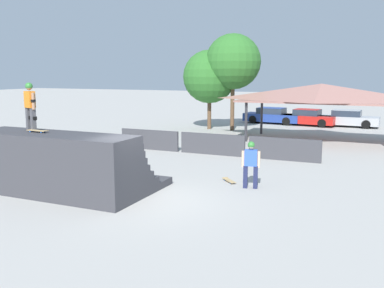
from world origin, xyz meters
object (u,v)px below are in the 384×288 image
object	(u,v)px
skateboard_on_deck	(38,131)
skater_on_deck	(30,103)
tree_far_back	(210,77)
parked_car_silver	(348,119)
parked_car_blue	(272,116)
tree_beside_pavilion	(233,62)
trash_bin	(118,145)
bystander_walking	(251,161)
skateboard_on_ground	(229,180)
parked_car_red	(308,118)

from	to	relation	value
skateboard_on_deck	skater_on_deck	bearing A→B (deg)	158.70
tree_far_back	parked_car_silver	distance (m)	11.13
skater_on_deck	parked_car_silver	distance (m)	24.96
tree_far_back	parked_car_blue	xyz separation A→B (m)	(3.39, 5.29, -3.17)
tree_beside_pavilion	trash_bin	size ratio (longest dim) A/B	7.93
skateboard_on_deck	parked_car_silver	world-z (taller)	skateboard_on_deck
parked_car_silver	trash_bin	bearing A→B (deg)	-118.43
bystander_walking	skateboard_on_ground	bearing A→B (deg)	-41.42
bystander_walking	tree_beside_pavilion	bearing A→B (deg)	-81.58
trash_bin	parked_car_silver	distance (m)	19.03
skateboard_on_ground	parked_car_red	size ratio (longest dim) A/B	0.17
bystander_walking	parked_car_red	xyz separation A→B (m)	(-1.10, 19.59, -0.38)
skateboard_on_ground	parked_car_blue	bearing A→B (deg)	-35.30
skater_on_deck	parked_car_blue	bearing A→B (deg)	103.78
skateboard_on_deck	skateboard_on_ground	bearing A→B (deg)	39.89
parked_car_blue	parked_car_red	world-z (taller)	same
skateboard_on_deck	tree_beside_pavilion	distance (m)	18.14
trash_bin	tree_far_back	bearing A→B (deg)	86.35
skateboard_on_ground	parked_car_blue	distance (m)	19.56
skater_on_deck	parked_car_blue	distance (m)	23.34
skateboard_on_deck	parked_car_red	distance (m)	23.63
tree_far_back	trash_bin	size ratio (longest dim) A/B	6.68
tree_far_back	tree_beside_pavilion	bearing A→B (deg)	-1.99
skateboard_on_ground	tree_far_back	xyz separation A→B (m)	(-6.36, 14.04, 3.71)
trash_bin	parked_car_blue	bearing A→B (deg)	75.76
tree_beside_pavilion	parked_car_silver	distance (m)	10.14
parked_car_silver	skateboard_on_deck	bearing A→B (deg)	-106.50
bystander_walking	trash_bin	bearing A→B (deg)	-37.99
trash_bin	skater_on_deck	bearing A→B (deg)	-80.62
skateboard_on_ground	parked_car_red	world-z (taller)	parked_car_red
parked_car_red	parked_car_silver	world-z (taller)	same
parked_car_blue	parked_car_silver	world-z (taller)	same
tree_far_back	skateboard_on_ground	bearing A→B (deg)	-65.64
parked_car_blue	parked_car_silver	distance (m)	5.73
bystander_walking	tree_far_back	bearing A→B (deg)	-75.84
tree_beside_pavilion	trash_bin	bearing A→B (deg)	-102.94
parked_car_red	parked_car_silver	bearing A→B (deg)	18.20
parked_car_blue	skateboard_on_deck	bearing A→B (deg)	-89.82
parked_car_red	bystander_walking	bearing A→B (deg)	-79.23
skater_on_deck	tree_beside_pavilion	xyz separation A→B (m)	(1.31, 17.68, 1.79)
tree_beside_pavilion	parked_car_blue	world-z (taller)	tree_beside_pavilion
skateboard_on_ground	parked_car_silver	bearing A→B (deg)	-52.04
tree_far_back	parked_car_red	xyz separation A→B (m)	(6.25, 5.00, -3.17)
trash_bin	parked_car_red	world-z (taller)	parked_car_red
bystander_walking	parked_car_blue	world-z (taller)	bystander_walking
skateboard_on_deck	parked_car_red	xyz separation A→B (m)	(5.27, 22.99, -1.52)
bystander_walking	parked_car_red	distance (m)	19.63
bystander_walking	tree_far_back	world-z (taller)	tree_far_back
skater_on_deck	skateboard_on_ground	size ratio (longest dim) A/B	2.25
bystander_walking	parked_car_blue	xyz separation A→B (m)	(-3.96, 19.87, -0.38)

